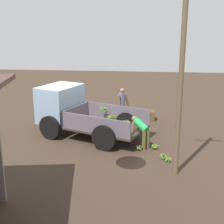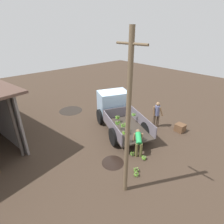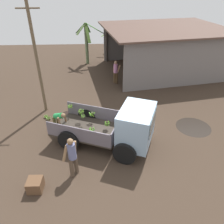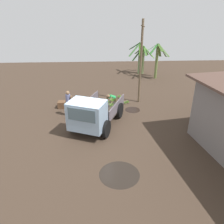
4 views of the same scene
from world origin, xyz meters
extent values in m
plane|color=#3F3025|center=(0.00, 0.00, 0.00)|extent=(36.00, 36.00, 0.00)
cylinder|color=black|center=(3.51, 1.38, 0.00)|extent=(1.73, 1.73, 0.01)
cylinder|color=black|center=(-2.90, 2.83, 0.00)|extent=(1.04, 1.04, 0.01)
cube|color=#383028|center=(-1.81, 0.76, 0.52)|extent=(3.47, 2.89, 0.08)
cube|color=slate|center=(-1.46, 1.63, 0.89)|extent=(2.78, 1.15, 0.66)
cube|color=slate|center=(-2.16, -0.11, 0.89)|extent=(2.78, 1.15, 0.66)
cube|color=slate|center=(-0.45, 0.21, 0.89)|extent=(0.76, 1.80, 0.66)
cube|color=#8FACC6|center=(0.29, -0.08, 1.25)|extent=(1.92, 2.23, 1.54)
cube|color=#4C606B|center=(0.91, -0.33, 1.56)|extent=(0.59, 1.41, 0.68)
cylinder|color=black|center=(0.48, 0.91, 0.48)|extent=(0.98, 0.57, 0.97)
cylinder|color=black|center=(-0.26, -0.93, 0.48)|extent=(0.98, 0.57, 0.97)
cylinder|color=black|center=(-1.85, 1.85, 0.48)|extent=(0.98, 0.57, 0.97)
cylinder|color=black|center=(-2.59, 0.00, 0.48)|extent=(0.98, 0.57, 0.97)
sphere|color=#4E4733|center=(-2.67, 1.86, 1.17)|extent=(0.08, 0.08, 0.08)
cylinder|color=#6BAC24|center=(-2.66, 1.92, 1.12)|extent=(0.18, 0.08, 0.13)
cylinder|color=#67AE2E|center=(-2.73, 1.89, 1.12)|extent=(0.12, 0.17, 0.13)
cylinder|color=#55962C|center=(-2.73, 1.82, 1.13)|extent=(0.13, 0.18, 0.12)
cylinder|color=#4E7323|center=(-2.67, 1.79, 1.12)|extent=(0.17, 0.05, 0.12)
cylinder|color=#6FA730|center=(-2.63, 1.82, 1.11)|extent=(0.14, 0.15, 0.15)
cylinder|color=#5B8E38|center=(-2.61, 1.89, 1.12)|extent=(0.12, 0.17, 0.13)
sphere|color=brown|center=(-1.59, 1.28, 1.07)|extent=(0.08, 0.08, 0.08)
cylinder|color=#4B862A|center=(-1.64, 1.34, 1.00)|extent=(0.19, 0.17, 0.17)
cylinder|color=#63B138|center=(-1.68, 1.24, 1.03)|extent=(0.13, 0.23, 0.12)
cylinder|color=#5B9020|center=(-1.57, 1.22, 0.98)|extent=(0.18, 0.09, 0.21)
cylinder|color=#619937|center=(-1.50, 1.28, 1.01)|extent=(0.05, 0.22, 0.15)
cylinder|color=#60A02B|center=(-1.55, 1.35, 1.01)|extent=(0.21, 0.14, 0.17)
sphere|color=#4C4431|center=(-2.01, 1.09, 1.10)|extent=(0.07, 0.07, 0.07)
cylinder|color=#6DA43B|center=(-2.02, 1.03, 1.04)|extent=(0.15, 0.08, 0.14)
cylinder|color=#649241|center=(-1.96, 1.04, 1.05)|extent=(0.13, 0.14, 0.12)
cylinder|color=#5EA62B|center=(-1.94, 1.11, 1.05)|extent=(0.08, 0.17, 0.10)
cylinder|color=#577F30|center=(-1.99, 1.14, 1.03)|extent=(0.15, 0.07, 0.14)
cylinder|color=#598D3C|center=(-2.04, 1.12, 1.03)|extent=(0.11, 0.11, 0.16)
cylinder|color=#6AAB36|center=(-2.06, 1.07, 1.04)|extent=(0.08, 0.15, 0.14)
sphere|color=brown|center=(-0.91, 0.66, 0.94)|extent=(0.09, 0.09, 0.09)
cylinder|color=#4C7424|center=(-0.87, 0.71, 0.86)|extent=(0.16, 0.15, 0.18)
cylinder|color=#539E24|center=(-0.90, 0.74, 0.89)|extent=(0.21, 0.06, 0.13)
cylinder|color=#5D951F|center=(-0.95, 0.69, 0.86)|extent=(0.14, 0.15, 0.19)
cylinder|color=#487B22|center=(-0.99, 0.67, 0.89)|extent=(0.08, 0.21, 0.14)
cylinder|color=#569125|center=(-0.95, 0.62, 0.86)|extent=(0.15, 0.15, 0.19)
cylinder|color=#5F9035|center=(-0.91, 0.58, 0.88)|extent=(0.20, 0.06, 0.15)
cylinder|color=#43751A|center=(-0.85, 0.60, 0.89)|extent=(0.17, 0.19, 0.13)
cylinder|color=#67A638|center=(-0.84, 0.66, 0.87)|extent=(0.06, 0.18, 0.17)
sphere|color=#4E4632|center=(-2.11, 1.38, 1.18)|extent=(0.08, 0.08, 0.08)
cylinder|color=#5E9C2D|center=(-2.20, 1.42, 1.13)|extent=(0.14, 0.22, 0.12)
cylinder|color=olive|center=(-2.18, 1.36, 1.09)|extent=(0.09, 0.18, 0.20)
cylinder|color=#568229|center=(-2.16, 1.31, 1.11)|extent=(0.19, 0.14, 0.17)
cylinder|color=olive|center=(-2.10, 1.30, 1.11)|extent=(0.21, 0.08, 0.16)
cylinder|color=#6FA335|center=(-2.04, 1.33, 1.12)|extent=(0.14, 0.21, 0.15)
cylinder|color=#5B9929|center=(-2.04, 1.41, 1.11)|extent=(0.10, 0.20, 0.17)
cylinder|color=#5F9A33|center=(-2.08, 1.46, 1.12)|extent=(0.21, 0.13, 0.14)
cylinder|color=#457C24|center=(-2.15, 1.46, 1.13)|extent=(0.22, 0.12, 0.13)
sphere|color=brown|center=(-1.56, -0.05, 1.13)|extent=(0.08, 0.08, 0.08)
cylinder|color=#6BA93B|center=(-1.56, 0.03, 1.06)|extent=(0.20, 0.05, 0.16)
cylinder|color=#49841F|center=(-1.64, -0.02, 1.07)|extent=(0.12, 0.21, 0.14)
cylinder|color=#57B126|center=(-1.63, -0.07, 1.05)|extent=(0.11, 0.19, 0.17)
cylinder|color=#609D2C|center=(-1.55, -0.13, 1.06)|extent=(0.20, 0.06, 0.15)
cylinder|color=#5DA72B|center=(-1.51, -0.07, 1.04)|extent=(0.11, 0.17, 0.20)
cylinder|color=#558C35|center=(-1.48, -0.02, 1.08)|extent=(0.12, 0.21, 0.12)
cube|color=slate|center=(7.84, 10.14, 1.61)|extent=(1.20, 6.54, 3.22)
cube|color=slate|center=(3.27, 12.67, 1.61)|extent=(8.17, 1.48, 3.22)
cube|color=slate|center=(4.36, 6.25, 1.61)|extent=(8.17, 1.48, 3.22)
cube|color=brown|center=(3.82, 9.46, 3.28)|extent=(10.18, 8.82, 0.12)
cylinder|color=#3F3833|center=(-0.57, 11.82, 1.61)|extent=(0.16, 0.16, 3.22)
cylinder|color=#3F3833|center=(0.45, 5.79, 1.61)|extent=(0.16, 0.16, 3.22)
cylinder|color=brown|center=(-4.33, 3.48, 2.89)|extent=(0.16, 0.16, 5.78)
cylinder|color=brown|center=(-4.33, 3.48, 5.33)|extent=(1.09, 0.07, 0.07)
cylinder|color=#61754E|center=(-2.28, 11.37, 1.66)|extent=(0.26, 0.26, 3.33)
cube|color=#2A5918|center=(-1.56, 11.38, 2.95)|extent=(1.46, 0.27, 0.86)
cube|color=#2B5E21|center=(-2.16, 11.87, 2.90)|extent=(0.46, 1.07, 0.96)
cube|color=#2E4D18|center=(-2.70, 11.61, 2.94)|extent=(0.97, 0.71, 0.89)
cube|color=#4F6737|center=(-2.63, 11.05, 2.98)|extent=(0.86, 0.82, 0.81)
cube|color=#37511C|center=(-2.12, 10.77, 2.72)|extent=(0.55, 1.27, 1.33)
cylinder|color=#486F3D|center=(0.41, 14.48, 1.35)|extent=(0.28, 0.28, 2.70)
cube|color=olive|center=(0.93, 14.43, 2.24)|extent=(1.09, 0.33, 1.03)
cube|color=#387229|center=(0.67, 14.78, 2.25)|extent=(0.72, 0.78, 1.02)
cube|color=#497336|center=(0.17, 15.27, 2.33)|extent=(0.73, 1.67, 0.87)
cube|color=#3A6636|center=(0.00, 14.69, 2.16)|extent=(0.94, 0.63, 1.20)
cube|color=olive|center=(-0.29, 14.24, 2.21)|extent=(1.48, 0.69, 1.09)
cube|color=#507C34|center=(0.16, 13.74, 2.30)|extent=(0.75, 1.58, 0.92)
cube|color=#36562A|center=(0.82, 13.90, 2.33)|extent=(0.98, 1.28, 0.86)
cylinder|color=brown|center=(-2.31, -1.53, 0.41)|extent=(0.23, 0.23, 0.83)
cylinder|color=brown|center=(-2.16, -1.35, 0.41)|extent=(0.23, 0.23, 0.83)
cylinder|color=slate|center=(-2.25, -1.43, 1.15)|extent=(0.45, 0.45, 0.66)
sphere|color=#8C6746|center=(-2.27, -1.41, 1.59)|extent=(0.23, 0.23, 0.23)
cylinder|color=#8C6746|center=(-2.48, -1.51, 1.14)|extent=(0.29, 0.32, 0.61)
cylinder|color=#8C6746|center=(-2.16, -1.23, 1.12)|extent=(0.20, 0.21, 0.62)
cylinder|color=brown|center=(-3.32, 1.67, 0.37)|extent=(0.21, 0.21, 0.75)
cylinder|color=brown|center=(-3.46, 1.51, 0.37)|extent=(0.21, 0.21, 0.75)
cylinder|color=green|center=(-3.20, 1.41, 0.88)|extent=(0.67, 0.64, 0.50)
sphere|color=#8C6746|center=(-2.93, 1.17, 1.05)|extent=(0.21, 0.21, 0.21)
cylinder|color=#8C6746|center=(-2.88, 1.38, 0.71)|extent=(0.18, 0.18, 0.56)
cylinder|color=#8C6746|center=(-3.13, 1.10, 0.71)|extent=(0.18, 0.18, 0.56)
cylinder|color=#503A23|center=(-0.16, 7.12, 0.39)|extent=(0.22, 0.22, 0.79)
cylinder|color=#503A23|center=(-0.03, 6.95, 0.39)|extent=(0.22, 0.22, 0.79)
cylinder|color=#C278AA|center=(-0.09, 7.04, 1.10)|extent=(0.42, 0.41, 0.62)
sphere|color=tan|center=(-0.09, 7.04, 1.52)|extent=(0.22, 0.22, 0.22)
cylinder|color=tan|center=(-0.19, 7.21, 1.07)|extent=(0.18, 0.19, 0.59)
cylinder|color=tan|center=(0.12, 6.95, 1.09)|extent=(0.28, 0.32, 0.58)
sphere|color=brown|center=(-4.16, 2.63, 0.15)|extent=(0.07, 0.07, 0.07)
cylinder|color=#619832|center=(-4.10, 2.62, 0.09)|extent=(0.07, 0.17, 0.13)
cylinder|color=#51881F|center=(-4.13, 2.67, 0.08)|extent=(0.15, 0.11, 0.16)
cylinder|color=#7AA749|center=(-4.18, 2.69, 0.10)|extent=(0.17, 0.10, 0.12)
cylinder|color=#69AA2E|center=(-4.21, 2.64, 0.08)|extent=(0.06, 0.16, 0.15)
cylinder|color=#5F9B34|center=(-4.21, 2.58, 0.10)|extent=(0.16, 0.15, 0.12)
cylinder|color=#568425|center=(-4.14, 2.57, 0.09)|extent=(0.17, 0.09, 0.13)
sphere|color=brown|center=(-3.73, 1.57, 0.16)|extent=(0.08, 0.08, 0.08)
cylinder|color=olive|center=(-3.72, 1.50, 0.10)|extent=(0.17, 0.06, 0.14)
cylinder|color=#5B8E3D|center=(-3.69, 1.51, 0.11)|extent=(0.17, 0.15, 0.13)
cylinder|color=#558835|center=(-3.66, 1.56, 0.11)|extent=(0.05, 0.18, 0.13)
cylinder|color=#64A827|center=(-3.68, 1.62, 0.11)|extent=(0.17, 0.15, 0.12)
cylinder|color=#518428|center=(-3.73, 1.64, 0.12)|extent=(0.18, 0.05, 0.12)
cylinder|color=#64AD22|center=(-3.76, 1.61, 0.09)|extent=(0.15, 0.13, 0.16)
cylinder|color=#609B29|center=(-3.78, 1.56, 0.08)|extent=(0.06, 0.15, 0.17)
cylinder|color=olive|center=(-3.77, 1.52, 0.10)|extent=(0.16, 0.14, 0.15)
sphere|color=brown|center=(-4.00, 2.44, 0.16)|extent=(0.07, 0.07, 0.07)
cylinder|color=#60922E|center=(-3.94, 2.44, 0.08)|extent=(0.04, 0.16, 0.17)
cylinder|color=#5D8B36|center=(-3.96, 2.51, 0.10)|extent=(0.19, 0.12, 0.13)
cylinder|color=#4D7F23|center=(-4.03, 2.50, 0.09)|extent=(0.17, 0.13, 0.16)
cylinder|color=olive|center=(-4.07, 2.43, 0.10)|extent=(0.07, 0.19, 0.14)
cylinder|color=#7CB04F|center=(-4.03, 2.38, 0.10)|extent=(0.18, 0.12, 0.15)
cylinder|color=olive|center=(-3.94, 2.38, 0.11)|extent=(0.17, 0.16, 0.12)
sphere|color=#4C4531|center=(-3.16, 1.77, 0.17)|extent=(0.08, 0.08, 0.08)
cylinder|color=#44841D|center=(-3.09, 1.78, 0.12)|extent=(0.07, 0.19, 0.12)
cylinder|color=#527B2F|center=(-3.15, 1.84, 0.11)|extent=(0.19, 0.08, 0.13)
cylinder|color=#4E7A25|center=(-3.20, 1.80, 0.09)|extent=(0.12, 0.14, 0.18)
cylinder|color=#588432|center=(-3.22, 1.73, 0.11)|extent=(0.13, 0.17, 0.15)
cylinder|color=#6AAC2B|center=(-3.13, 1.71, 0.10)|extent=(0.17, 0.11, 0.16)
cube|color=brown|center=(-3.55, -2.10, 0.23)|extent=(0.53, 0.53, 0.47)
camera|label=1|loc=(-3.29, 12.56, 4.56)|focal=50.00mm
camera|label=2|loc=(-7.60, 7.10, 5.68)|focal=28.00mm
camera|label=3|loc=(-1.10, -7.45, 6.50)|focal=35.00mm
camera|label=4|loc=(10.70, 0.68, 6.41)|focal=35.00mm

